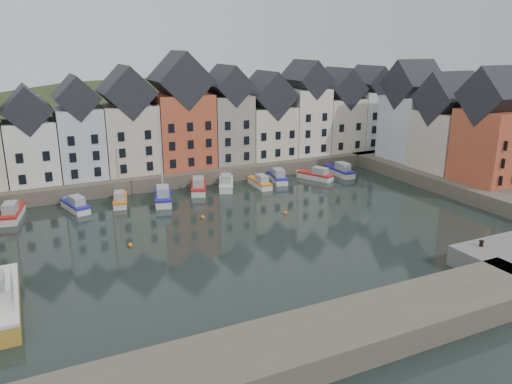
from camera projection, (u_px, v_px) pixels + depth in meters
ground at (260, 235)px, 56.52m from camera, size 260.00×260.00×0.00m
far_quay at (180, 168)px, 82.10m from camera, size 90.00×16.00×2.00m
right_quay at (474, 182)px, 74.22m from camera, size 14.00×54.00×2.00m
near_wall at (272, 355)px, 33.09m from camera, size 50.00×6.00×2.00m
hillside at (148, 226)px, 109.99m from camera, size 153.60×70.40×64.00m
far_terrace at (201, 121)px, 79.45m from camera, size 72.37×8.16×17.78m
right_terrace at (449, 125)px, 75.91m from camera, size 8.30×24.25×16.36m
mooring_buoys at (210, 224)px, 59.41m from camera, size 20.50×5.50×0.50m
boat_a at (12, 213)px, 61.45m from camera, size 3.19×6.71×2.48m
boat_b at (76, 206)px, 64.46m from camera, size 3.25×6.19×2.27m
boat_c at (120, 200)px, 66.94m from camera, size 2.91×5.86×2.16m
boat_d at (163, 196)px, 67.80m from camera, size 3.86×7.29×13.33m
boat_e at (199, 187)px, 72.62m from camera, size 4.25×6.95×2.55m
boat_f at (226, 184)px, 74.25m from camera, size 4.39×6.78×2.50m
boat_g at (260, 183)px, 75.09m from camera, size 2.02×5.76×2.18m
boat_h at (278, 177)px, 78.04m from camera, size 3.29×6.43×2.36m
boat_i at (316, 175)px, 79.13m from camera, size 4.16×6.14×2.27m
boat_j at (340, 171)px, 81.63m from camera, size 2.05×6.49×2.49m
mooring_bollard at (481, 243)px, 48.17m from camera, size 0.48×0.48×0.56m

